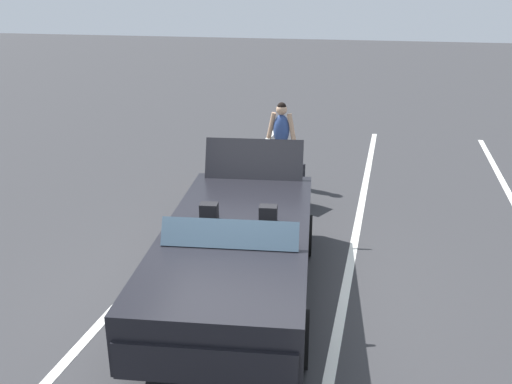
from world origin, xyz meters
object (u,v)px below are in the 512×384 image
(convertible_car, at_px, (234,261))
(suitcase_large_black, at_px, (291,186))
(suitcase_small_carryon, at_px, (266,183))
(traveler_person, at_px, (281,139))
(suitcase_medium_bright, at_px, (232,173))

(convertible_car, height_order, suitcase_large_black, convertible_car)
(suitcase_small_carryon, bearing_deg, convertible_car, 74.21)
(suitcase_large_black, xyz_separation_m, suitcase_small_carryon, (-0.33, -0.53, -0.12))
(traveler_person, bearing_deg, suitcase_small_carryon, -4.18)
(convertible_car, xyz_separation_m, suitcase_small_carryon, (-3.82, -0.48, -0.34))
(convertible_car, height_order, suitcase_medium_bright, convertible_car)
(suitcase_large_black, relative_size, suitcase_medium_bright, 1.19)
(traveler_person, bearing_deg, convertible_car, 10.66)
(convertible_car, bearing_deg, suitcase_large_black, 171.43)
(suitcase_large_black, height_order, suitcase_medium_bright, suitcase_large_black)
(convertible_car, distance_m, suitcase_large_black, 3.49)
(suitcase_small_carryon, relative_size, traveler_person, 0.42)
(convertible_car, bearing_deg, suitcase_small_carryon, 179.44)
(suitcase_medium_bright, relative_size, suitcase_small_carryon, 0.89)
(suitcase_large_black, height_order, suitcase_small_carryon, suitcase_large_black)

